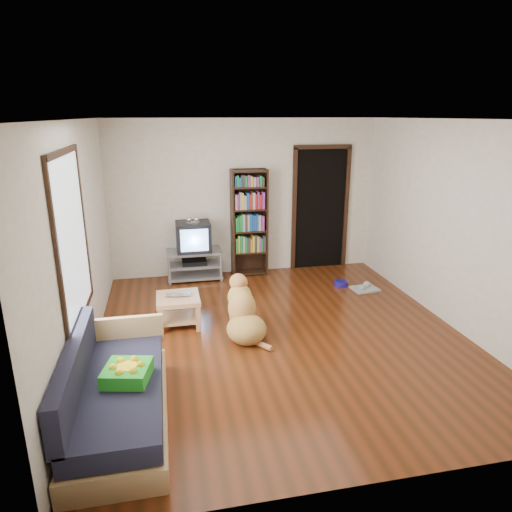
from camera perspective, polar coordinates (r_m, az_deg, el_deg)
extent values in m
plane|color=#55230E|center=(5.84, 3.08, -9.73)|extent=(5.00, 5.00, 0.00)
plane|color=white|center=(5.20, 3.55, 16.70)|extent=(5.00, 5.00, 0.00)
plane|color=silver|center=(7.76, -1.46, 7.26)|extent=(4.50, 0.00, 4.50)
plane|color=silver|center=(3.17, 15.08, -8.58)|extent=(4.50, 0.00, 4.50)
plane|color=silver|center=(5.28, -21.04, 1.30)|extent=(0.00, 5.00, 5.00)
plane|color=silver|center=(6.33, 23.44, 3.53)|extent=(0.00, 5.00, 5.00)
cube|color=green|center=(4.28, -15.80, -13.86)|extent=(0.46, 0.46, 0.13)
imported|color=#BABABE|center=(5.97, -9.74, -4.99)|extent=(0.34, 0.24, 0.03)
cylinder|color=navy|center=(7.51, 10.59, -3.37)|extent=(0.22, 0.22, 0.08)
cube|color=#A1A1A1|center=(7.42, 13.45, -4.02)|extent=(0.43, 0.36, 0.03)
cube|color=white|center=(4.75, -22.00, 2.00)|extent=(0.02, 1.30, 1.60)
cube|color=black|center=(4.62, -23.09, 11.86)|extent=(0.03, 1.42, 0.06)
cube|color=black|center=(5.01, -20.90, -7.07)|extent=(0.03, 1.42, 0.06)
cube|color=black|center=(4.09, -23.53, -0.52)|extent=(0.03, 0.06, 1.70)
cube|color=black|center=(5.42, -20.74, 3.91)|extent=(0.03, 0.06, 1.70)
cube|color=black|center=(8.14, 8.01, 5.77)|extent=(0.90, 0.02, 2.10)
cube|color=black|center=(7.98, 4.78, 5.65)|extent=(0.07, 0.05, 2.14)
cube|color=black|center=(8.30, 11.19, 5.83)|extent=(0.07, 0.05, 2.14)
cube|color=black|center=(7.98, 8.38, 13.37)|extent=(1.03, 0.05, 0.07)
cube|color=#99999E|center=(7.60, -7.76, 0.54)|extent=(0.90, 0.45, 0.04)
cube|color=#99999E|center=(7.67, -7.70, -1.11)|extent=(0.86, 0.42, 0.03)
cube|color=#99999E|center=(7.73, -7.64, -2.45)|extent=(0.90, 0.45, 0.04)
cylinder|color=#99999E|center=(7.47, -10.79, -1.78)|extent=(0.04, 0.04, 0.50)
cylinder|color=#99999E|center=(7.52, -4.39, -1.38)|extent=(0.04, 0.04, 0.50)
cylinder|color=#99999E|center=(7.85, -10.86, -0.84)|extent=(0.04, 0.04, 0.50)
cylinder|color=#99999E|center=(7.90, -4.77, -0.47)|extent=(0.04, 0.04, 0.50)
cube|color=black|center=(7.66, -7.71, -0.75)|extent=(0.40, 0.30, 0.07)
cube|color=black|center=(7.53, -7.84, 2.43)|extent=(0.55, 0.48, 0.48)
cube|color=black|center=(7.73, -7.95, 2.80)|extent=(0.40, 0.14, 0.36)
cube|color=#8CBFF2|center=(7.30, -7.70, 1.95)|extent=(0.44, 0.02, 0.36)
cube|color=silver|center=(7.43, -7.89, 4.20)|extent=(0.20, 0.07, 0.02)
sphere|color=silver|center=(7.41, -8.37, 4.51)|extent=(0.09, 0.09, 0.09)
sphere|color=silver|center=(7.42, -7.44, 4.56)|extent=(0.09, 0.09, 0.09)
cube|color=black|center=(7.65, -2.96, 4.03)|extent=(0.03, 0.30, 1.80)
cube|color=black|center=(7.76, 1.22, 4.23)|extent=(0.03, 0.30, 1.80)
cube|color=black|center=(7.83, -1.05, 4.36)|extent=(0.60, 0.02, 1.80)
cube|color=black|center=(7.94, -0.83, -1.99)|extent=(0.56, 0.28, 0.02)
cube|color=black|center=(7.83, -0.84, 0.57)|extent=(0.56, 0.28, 0.03)
cube|color=black|center=(7.73, -0.85, 3.20)|extent=(0.56, 0.28, 0.02)
cube|color=black|center=(7.65, -0.87, 5.89)|extent=(0.56, 0.28, 0.02)
cube|color=black|center=(7.58, -0.88, 8.63)|extent=(0.56, 0.28, 0.02)
cube|color=black|center=(7.55, -0.89, 10.58)|extent=(0.56, 0.28, 0.02)
cube|color=tan|center=(4.45, -16.50, -18.32)|extent=(0.80, 1.80, 0.22)
cube|color=#1E1E2D|center=(4.33, -16.76, -15.94)|extent=(0.74, 1.74, 0.18)
cube|color=#1E1E2D|center=(4.24, -21.77, -12.95)|extent=(0.12, 1.74, 0.40)
cube|color=tan|center=(5.00, -16.17, -8.94)|extent=(0.80, 0.06, 0.30)
cube|color=tan|center=(6.01, -9.73, -5.26)|extent=(0.55, 0.55, 0.06)
cube|color=tan|center=(6.12, -9.60, -7.60)|extent=(0.45, 0.45, 0.03)
cube|color=tan|center=(5.88, -11.84, -8.06)|extent=(0.06, 0.06, 0.34)
cube|color=tan|center=(5.89, -7.23, -7.77)|extent=(0.06, 0.06, 0.34)
cube|color=tan|center=(6.31, -11.87, -6.26)|extent=(0.06, 0.06, 0.34)
cube|color=tan|center=(6.32, -7.59, -6.00)|extent=(0.06, 0.06, 0.34)
ellipsoid|color=#B38944|center=(5.62, -1.19, -9.14)|extent=(0.54, 0.58, 0.36)
ellipsoid|color=tan|center=(5.71, -1.77, -6.55)|extent=(0.39, 0.42, 0.47)
ellipsoid|color=tan|center=(5.75, -2.05, -5.14)|extent=(0.34, 0.31, 0.34)
ellipsoid|color=#B87847|center=(5.73, -2.23, -3.24)|extent=(0.25, 0.27, 0.21)
ellipsoid|color=tan|center=(5.84, -2.53, -3.09)|extent=(0.11, 0.19, 0.09)
sphere|color=black|center=(5.92, -2.76, -2.81)|extent=(0.04, 0.04, 0.04)
ellipsoid|color=#B59645|center=(5.68, -2.91, -3.55)|extent=(0.06, 0.08, 0.14)
ellipsoid|color=#C3804B|center=(5.72, -1.33, -3.37)|extent=(0.06, 0.08, 0.14)
cylinder|color=tan|center=(5.92, -2.98, -7.28)|extent=(0.09, 0.12, 0.39)
cylinder|color=tan|center=(5.96, -1.58, -7.10)|extent=(0.09, 0.12, 0.39)
sphere|color=#BC8048|center=(6.03, -3.07, -8.57)|extent=(0.10, 0.10, 0.10)
sphere|color=#B59145|center=(6.07, -1.70, -8.39)|extent=(0.10, 0.10, 0.10)
cylinder|color=#D28751|center=(5.53, 0.62, -11.01)|extent=(0.25, 0.31, 0.08)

